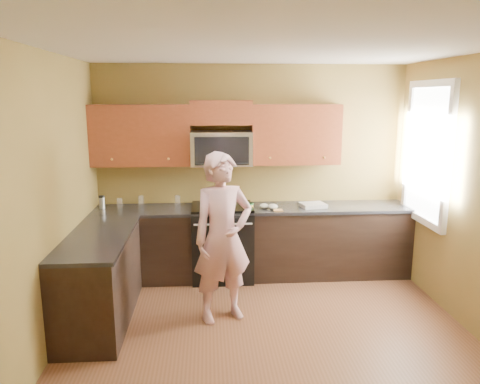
{
  "coord_description": "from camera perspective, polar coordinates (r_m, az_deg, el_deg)",
  "views": [
    {
      "loc": [
        -0.57,
        -3.94,
        2.3
      ],
      "look_at": [
        -0.2,
        1.3,
        1.2
      ],
      "focal_mm": 34.37,
      "sensor_mm": 36.0,
      "label": 1
    }
  ],
  "objects": [
    {
      "name": "floor",
      "position": [
        4.6,
        3.83,
        -18.21
      ],
      "size": [
        4.0,
        4.0,
        0.0
      ],
      "primitive_type": "plane",
      "color": "brown",
      "rests_on": "ground"
    },
    {
      "name": "ceiling",
      "position": [
        4.0,
        4.38,
        17.54
      ],
      "size": [
        4.0,
        4.0,
        0.0
      ],
      "primitive_type": "plane",
      "rotation": [
        3.14,
        0.0,
        0.0
      ],
      "color": "white",
      "rests_on": "ground"
    },
    {
      "name": "wall_back",
      "position": [
        6.04,
        1.42,
        2.77
      ],
      "size": [
        4.0,
        0.0,
        4.0
      ],
      "primitive_type": "plane",
      "rotation": [
        1.57,
        0.0,
        0.0
      ],
      "color": "brown",
      "rests_on": "ground"
    },
    {
      "name": "wall_front",
      "position": [
        2.23,
        11.5,
        -13.54
      ],
      "size": [
        4.0,
        0.0,
        4.0
      ],
      "primitive_type": "plane",
      "rotation": [
        -1.57,
        0.0,
        0.0
      ],
      "color": "brown",
      "rests_on": "ground"
    },
    {
      "name": "wall_left",
      "position": [
        4.3,
        -23.37,
        -1.92
      ],
      "size": [
        0.0,
        4.0,
        4.0
      ],
      "primitive_type": "plane",
      "rotation": [
        1.57,
        0.0,
        1.57
      ],
      "color": "brown",
      "rests_on": "ground"
    },
    {
      "name": "cabinet_back_run",
      "position": [
        5.97,
        1.65,
        -6.35
      ],
      "size": [
        4.0,
        0.6,
        0.88
      ],
      "primitive_type": "cube",
      "color": "black",
      "rests_on": "floor"
    },
    {
      "name": "cabinet_left_run",
      "position": [
        5.03,
        -16.99,
        -10.4
      ],
      "size": [
        0.6,
        1.6,
        0.88
      ],
      "primitive_type": "cube",
      "color": "black",
      "rests_on": "floor"
    },
    {
      "name": "countertop_back",
      "position": [
        5.83,
        1.69,
        -2.08
      ],
      "size": [
        4.0,
        0.62,
        0.04
      ],
      "primitive_type": "cube",
      "color": "black",
      "rests_on": "cabinet_back_run"
    },
    {
      "name": "countertop_left",
      "position": [
        4.88,
        -17.2,
        -5.38
      ],
      "size": [
        0.62,
        1.6,
        0.04
      ],
      "primitive_type": "cube",
      "color": "black",
      "rests_on": "cabinet_left_run"
    },
    {
      "name": "stove",
      "position": [
        5.91,
        -2.21,
        -6.18
      ],
      "size": [
        0.76,
        0.65,
        0.95
      ],
      "primitive_type": null,
      "color": "black",
      "rests_on": "floor"
    },
    {
      "name": "microwave",
      "position": [
        5.81,
        -2.32,
        3.39
      ],
      "size": [
        0.76,
        0.4,
        0.42
      ],
      "primitive_type": null,
      "color": "silver",
      "rests_on": "wall_back"
    },
    {
      "name": "upper_cab_left",
      "position": [
        5.89,
        -12.01,
        3.27
      ],
      "size": [
        1.22,
        0.33,
        0.75
      ],
      "primitive_type": null,
      "color": "brown",
      "rests_on": "wall_back"
    },
    {
      "name": "upper_cab_right",
      "position": [
        5.94,
        6.78,
        3.52
      ],
      "size": [
        1.12,
        0.33,
        0.75
      ],
      "primitive_type": null,
      "color": "brown",
      "rests_on": "wall_back"
    },
    {
      "name": "upper_cab_over_mw",
      "position": [
        5.78,
        -2.39,
        9.83
      ],
      "size": [
        0.76,
        0.33,
        0.3
      ],
      "primitive_type": "cube",
      "color": "brown",
      "rests_on": "wall_back"
    },
    {
      "name": "window",
      "position": [
        5.78,
        22.26,
        4.48
      ],
      "size": [
        0.06,
        1.06,
        1.66
      ],
      "primitive_type": null,
      "color": "white",
      "rests_on": "wall_right"
    },
    {
      "name": "woman",
      "position": [
        4.72,
        -2.13,
        -5.71
      ],
      "size": [
        0.75,
        0.63,
        1.76
      ],
      "primitive_type": "imported",
      "rotation": [
        0.0,
        0.0,
        0.38
      ],
      "color": "#CB657B",
      "rests_on": "floor"
    },
    {
      "name": "frying_pan",
      "position": [
        5.62,
        -2.64,
        -2.09
      ],
      "size": [
        0.28,
        0.45,
        0.06
      ],
      "primitive_type": null,
      "rotation": [
        0.0,
        0.0,
        0.1
      ],
      "color": "black",
      "rests_on": "stove"
    },
    {
      "name": "butter_tub",
      "position": [
        5.76,
        1.07,
        -2.05
      ],
      "size": [
        0.15,
        0.15,
        0.09
      ],
      "primitive_type": null,
      "rotation": [
        0.0,
        0.0,
        -0.28
      ],
      "color": "gold",
      "rests_on": "countertop_back"
    },
    {
      "name": "toast_slice",
      "position": [
        5.64,
        4.76,
        -2.29
      ],
      "size": [
        0.11,
        0.11,
        0.01
      ],
      "primitive_type": "cube",
      "rotation": [
        0.0,
        0.0,
        -0.0
      ],
      "color": "#B27F47",
      "rests_on": "countertop_back"
    },
    {
      "name": "napkin_a",
      "position": [
        5.76,
        3.02,
        -1.75
      ],
      "size": [
        0.14,
        0.15,
        0.06
      ],
      "primitive_type": "ellipsoid",
      "rotation": [
        0.0,
        0.0,
        -0.33
      ],
      "color": "silver",
      "rests_on": "countertop_back"
    },
    {
      "name": "napkin_b",
      "position": [
        5.72,
        4.1,
        -1.83
      ],
      "size": [
        0.15,
        0.16,
        0.07
      ],
      "primitive_type": "ellipsoid",
      "rotation": [
        0.0,
        0.0,
        0.31
      ],
      "color": "silver",
      "rests_on": "countertop_back"
    },
    {
      "name": "dish_towel",
      "position": [
        5.89,
        9.05,
        -1.63
      ],
      "size": [
        0.34,
        0.29,
        0.05
      ],
      "primitive_type": "cube",
      "rotation": [
        0.0,
        0.0,
        0.19
      ],
      "color": "silver",
      "rests_on": "countertop_back"
    },
    {
      "name": "travel_mug",
      "position": [
        6.01,
        -16.72,
        -1.96
      ],
      "size": [
        0.08,
        0.08,
        0.16
      ],
      "primitive_type": null,
      "rotation": [
        0.0,
        0.0,
        -0.1
      ],
      "color": "silver",
      "rests_on": "countertop_back"
    },
    {
      "name": "glass_a",
      "position": [
        5.97,
        -14.72,
        -1.34
      ],
      "size": [
        0.09,
        0.09,
        0.12
      ],
      "primitive_type": "cylinder",
      "rotation": [
        0.0,
        0.0,
        0.26
      ],
      "color": "silver",
      "rests_on": "countertop_back"
    },
    {
      "name": "glass_b",
      "position": [
        6.06,
        -12.21,
        -1.03
      ],
      "size": [
        0.09,
        0.09,
        0.12
      ],
      "primitive_type": "cylinder",
      "rotation": [
        0.0,
        0.0,
        0.31
      ],
      "color": "silver",
      "rests_on": "countertop_back"
    },
    {
      "name": "glass_c",
      "position": [
        6.01,
        -7.77,
        -0.98
      ],
      "size": [
        0.09,
        0.09,
        0.12
      ],
      "primitive_type": "cylinder",
      "rotation": [
        0.0,
        0.0,
        -0.28
      ],
      "color": "silver",
      "rests_on": "countertop_back"
    }
  ]
}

